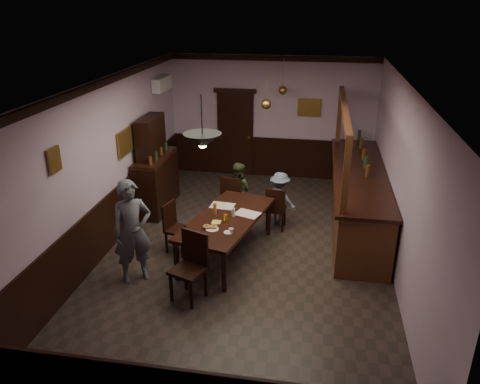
% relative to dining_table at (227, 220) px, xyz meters
% --- Properties ---
extents(room, '(5.01, 8.01, 3.01)m').
position_rel_dining_table_xyz_m(room, '(0.31, 0.15, 0.81)').
color(room, '#2D2621').
rests_on(room, ground).
extents(dining_table, '(1.48, 2.37, 0.75)m').
position_rel_dining_table_xyz_m(dining_table, '(0.00, 0.00, 0.00)').
color(dining_table, black).
rests_on(dining_table, ground).
extents(chair_far_left, '(0.50, 0.50, 1.00)m').
position_rel_dining_table_xyz_m(chair_far_left, '(-0.14, 1.34, -0.14)').
color(chair_far_left, black).
rests_on(chair_far_left, ground).
extents(chair_far_right, '(0.40, 0.40, 0.89)m').
position_rel_dining_table_xyz_m(chair_far_right, '(0.74, 1.14, -0.20)').
color(chair_far_right, black).
rests_on(chair_far_right, ground).
extents(chair_near, '(0.59, 0.59, 1.06)m').
position_rel_dining_table_xyz_m(chair_near, '(-0.29, -1.28, -0.11)').
color(chair_near, black).
rests_on(chair_near, ground).
extents(chair_side, '(0.49, 0.49, 0.92)m').
position_rel_dining_table_xyz_m(chair_side, '(-0.95, 0.02, -0.18)').
color(chair_side, black).
rests_on(chair_side, ground).
extents(person_standing, '(0.75, 0.69, 1.71)m').
position_rel_dining_table_xyz_m(person_standing, '(-1.31, -0.98, 0.17)').
color(person_standing, '#565963').
rests_on(person_standing, ground).
extents(person_seated_left, '(0.72, 0.66, 1.18)m').
position_rel_dining_table_xyz_m(person_seated_left, '(-0.08, 1.61, -0.09)').
color(person_seated_left, '#434A2C').
rests_on(person_seated_left, ground).
extents(person_seated_right, '(0.81, 0.67, 1.10)m').
position_rel_dining_table_xyz_m(person_seated_right, '(0.79, 1.41, -0.14)').
color(person_seated_right, slate).
rests_on(person_seated_right, ground).
extents(newspaper_left, '(0.45, 0.34, 0.01)m').
position_rel_dining_table_xyz_m(newspaper_left, '(-0.17, 0.44, 0.07)').
color(newspaper_left, silver).
rests_on(newspaper_left, dining_table).
extents(newspaper_right, '(0.50, 0.42, 0.01)m').
position_rel_dining_table_xyz_m(newspaper_right, '(0.34, 0.19, 0.07)').
color(newspaper_right, silver).
rests_on(newspaper_right, dining_table).
extents(napkin, '(0.18, 0.18, 0.00)m').
position_rel_dining_table_xyz_m(napkin, '(-0.13, -0.22, 0.07)').
color(napkin, '#D6DB50').
rests_on(napkin, dining_table).
extents(saucer, '(0.15, 0.15, 0.01)m').
position_rel_dining_table_xyz_m(saucer, '(0.14, -0.56, 0.07)').
color(saucer, white).
rests_on(saucer, dining_table).
extents(coffee_cup, '(0.10, 0.10, 0.07)m').
position_rel_dining_table_xyz_m(coffee_cup, '(0.19, -0.57, 0.11)').
color(coffee_cup, white).
rests_on(coffee_cup, saucer).
extents(pastry_plate, '(0.22, 0.22, 0.01)m').
position_rel_dining_table_xyz_m(pastry_plate, '(-0.14, -0.49, 0.07)').
color(pastry_plate, white).
rests_on(pastry_plate, dining_table).
extents(pastry_ring_a, '(0.13, 0.13, 0.04)m').
position_rel_dining_table_xyz_m(pastry_ring_a, '(-0.24, -0.48, 0.10)').
color(pastry_ring_a, '#C68C47').
rests_on(pastry_ring_a, pastry_plate).
extents(pastry_ring_b, '(0.13, 0.13, 0.04)m').
position_rel_dining_table_xyz_m(pastry_ring_b, '(-0.13, -0.45, 0.10)').
color(pastry_ring_b, '#C68C47').
rests_on(pastry_ring_b, pastry_plate).
extents(soda_can, '(0.07, 0.07, 0.12)m').
position_rel_dining_table_xyz_m(soda_can, '(0.01, -0.15, 0.12)').
color(soda_can, yellow).
rests_on(soda_can, dining_table).
extents(beer_glass, '(0.06, 0.06, 0.20)m').
position_rel_dining_table_xyz_m(beer_glass, '(-0.23, 0.10, 0.16)').
color(beer_glass, '#BF721E').
rests_on(beer_glass, dining_table).
extents(water_glass, '(0.06, 0.06, 0.15)m').
position_rel_dining_table_xyz_m(water_glass, '(0.11, 0.06, 0.14)').
color(water_glass, silver).
rests_on(water_glass, dining_table).
extents(pepper_mill, '(0.04, 0.04, 0.14)m').
position_rel_dining_table_xyz_m(pepper_mill, '(-0.54, -0.69, 0.13)').
color(pepper_mill, black).
rests_on(pepper_mill, dining_table).
extents(sideboard, '(0.54, 1.51, 2.00)m').
position_rel_dining_table_xyz_m(sideboard, '(-1.90, 1.75, 0.12)').
color(sideboard, black).
rests_on(sideboard, ground).
extents(bar_counter, '(1.00, 4.29, 2.40)m').
position_rel_dining_table_xyz_m(bar_counter, '(2.31, 1.64, -0.08)').
color(bar_counter, '#502715').
rests_on(bar_counter, ground).
extents(door_back, '(0.90, 0.06, 2.10)m').
position_rel_dining_table_xyz_m(door_back, '(-0.59, 4.10, 0.36)').
color(door_back, black).
rests_on(door_back, ground).
extents(ac_unit, '(0.20, 0.85, 0.30)m').
position_rel_dining_table_xyz_m(ac_unit, '(-2.07, 3.05, 1.76)').
color(ac_unit, white).
rests_on(ac_unit, ground).
extents(picture_left_small, '(0.04, 0.28, 0.36)m').
position_rel_dining_table_xyz_m(picture_left_small, '(-2.15, -1.45, 1.46)').
color(picture_left_small, olive).
rests_on(picture_left_small, ground).
extents(picture_left_large, '(0.04, 0.62, 0.48)m').
position_rel_dining_table_xyz_m(picture_left_large, '(-2.15, 0.95, 1.01)').
color(picture_left_large, olive).
rests_on(picture_left_large, ground).
extents(picture_back, '(0.55, 0.04, 0.42)m').
position_rel_dining_table_xyz_m(picture_back, '(1.21, 4.11, 1.11)').
color(picture_back, olive).
rests_on(picture_back, ground).
extents(pendant_iron, '(0.56, 0.56, 0.78)m').
position_rel_dining_table_xyz_m(pendant_iron, '(-0.18, -0.78, 1.64)').
color(pendant_iron, black).
rests_on(pendant_iron, ground).
extents(pendant_brass_mid, '(0.20, 0.20, 0.81)m').
position_rel_dining_table_xyz_m(pendant_brass_mid, '(0.41, 1.99, 1.61)').
color(pendant_brass_mid, '#BF8C3F').
rests_on(pendant_brass_mid, ground).
extents(pendant_brass_far, '(0.20, 0.20, 0.81)m').
position_rel_dining_table_xyz_m(pendant_brass_far, '(0.61, 3.51, 1.61)').
color(pendant_brass_far, '#BF8C3F').
rests_on(pendant_brass_far, ground).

